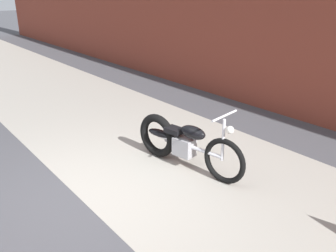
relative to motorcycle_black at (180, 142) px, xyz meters
The scene contains 3 objects.
ground_plane 1.72m from the motorcycle_black, 90.03° to the right, with size 80.00×80.00×0.00m, color #47474C.
sidewalk_slab 0.40m from the motorcycle_black, 90.77° to the left, with size 36.00×3.50×0.01m, color #9E998E.
motorcycle_black is the anchor object (origin of this frame).
Camera 1 is at (3.85, -1.66, 2.66)m, focal length 38.58 mm.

